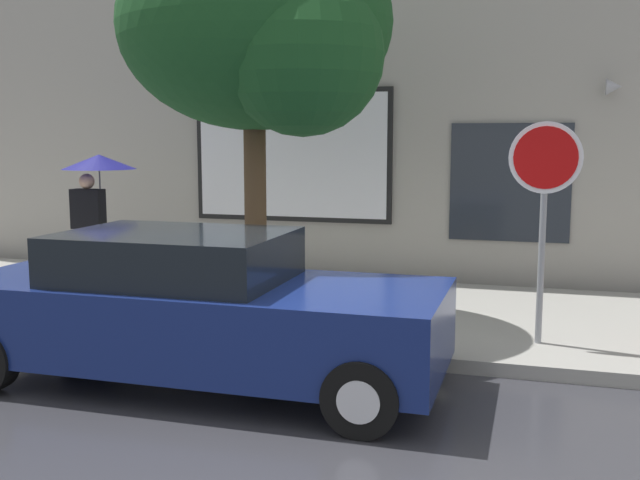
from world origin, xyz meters
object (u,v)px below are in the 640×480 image
object	(u,v)px
parked_car	(195,309)
stop_sign	(544,188)
pedestrian_with_umbrella	(96,179)
street_tree	(263,31)

from	to	relation	value
parked_car	stop_sign	size ratio (longest dim) A/B	1.97
pedestrian_with_umbrella	stop_sign	distance (m)	6.63
pedestrian_with_umbrella	stop_sign	bearing A→B (deg)	-13.13
parked_car	pedestrian_with_umbrella	size ratio (longest dim) A/B	2.38
parked_car	pedestrian_with_umbrella	world-z (taller)	pedestrian_with_umbrella
pedestrian_with_umbrella	stop_sign	world-z (taller)	stop_sign
street_tree	parked_car	bearing A→B (deg)	-87.32
pedestrian_with_umbrella	stop_sign	xyz separation A→B (m)	(6.45, -1.51, 0.08)
parked_car	pedestrian_with_umbrella	xyz separation A→B (m)	(-3.25, 3.34, 1.03)
street_tree	stop_sign	world-z (taller)	street_tree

